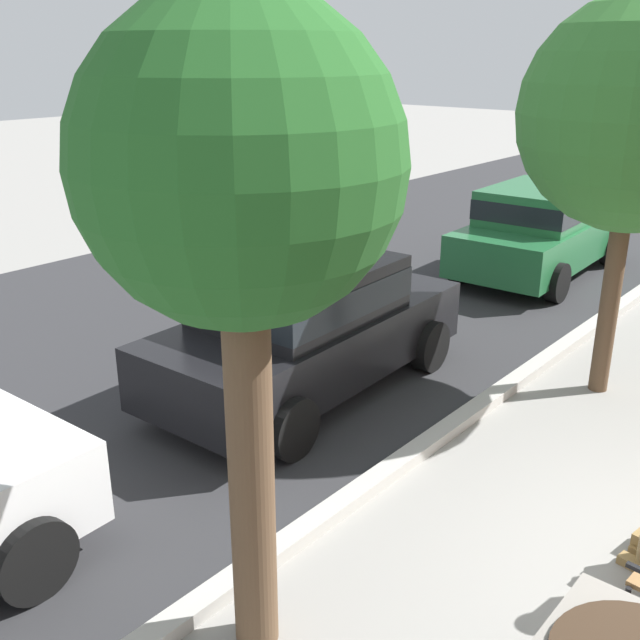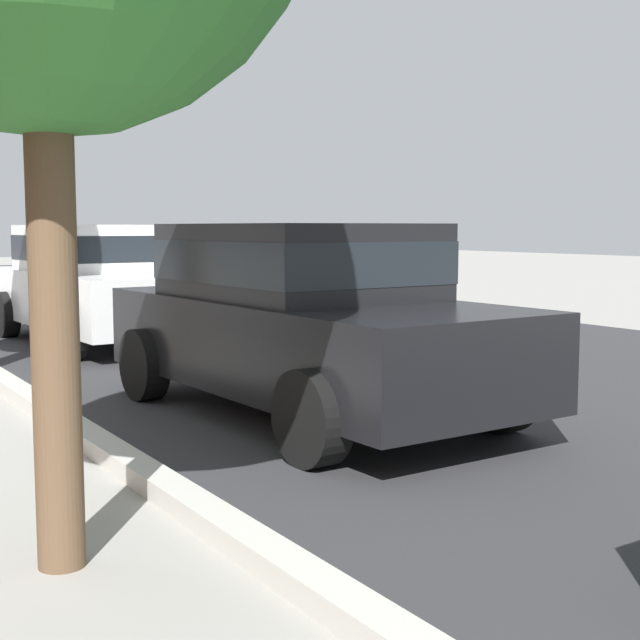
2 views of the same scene
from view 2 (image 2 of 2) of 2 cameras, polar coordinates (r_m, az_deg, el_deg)
street_surface at (r=9.50m, az=11.20°, el=-3.35°), size 60.00×9.00×0.01m
curb_stone at (r=7.22m, az=-16.67°, el=-6.00°), size 60.00×0.20×0.12m
parked_car_white at (r=12.05m, az=-14.18°, el=2.55°), size 4.17×2.06×1.56m
parked_car_black at (r=7.19m, az=-1.10°, el=0.50°), size 4.17×2.06×1.56m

